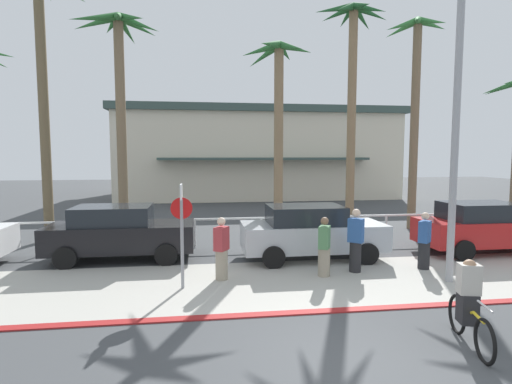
% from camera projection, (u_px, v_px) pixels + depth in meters
% --- Properties ---
extents(ground_plane, '(80.00, 80.00, 0.00)m').
position_uv_depth(ground_plane, '(256.00, 237.00, 16.06)').
color(ground_plane, '#424447').
extents(sidewalk_strip, '(44.00, 4.00, 0.02)m').
position_uv_depth(sidewalk_strip, '(287.00, 282.00, 10.34)').
color(sidewalk_strip, '#ADAAA0').
rests_on(sidewalk_strip, ground).
extents(curb_paint, '(44.00, 0.24, 0.03)m').
position_uv_depth(curb_paint, '(307.00, 312.00, 8.36)').
color(curb_paint, maroon).
rests_on(curb_paint, ground).
extents(building_backdrop, '(21.06, 12.41, 6.74)m').
position_uv_depth(building_backdrop, '(254.00, 153.00, 33.32)').
color(building_backdrop, beige).
rests_on(building_backdrop, ground).
extents(rail_fence, '(23.74, 0.08, 1.04)m').
position_uv_depth(rail_fence, '(261.00, 222.00, 14.50)').
color(rail_fence, white).
rests_on(rail_fence, ground).
extents(stop_sign_bike_lane, '(0.52, 0.56, 2.56)m').
position_uv_depth(stop_sign_bike_lane, '(182.00, 221.00, 9.71)').
color(stop_sign_bike_lane, gray).
rests_on(stop_sign_bike_lane, ground).
extents(streetlight_curb, '(0.24, 2.54, 7.50)m').
position_uv_depth(streetlight_curb, '(462.00, 113.00, 9.79)').
color(streetlight_curb, '#9EA0A5').
rests_on(streetlight_curb, ground).
extents(palm_tree_1, '(3.01, 2.85, 9.84)m').
position_uv_depth(palm_tree_1, '(42.00, 49.00, 14.87)').
color(palm_tree_1, brown).
rests_on(palm_tree_1, ground).
extents(palm_tree_2, '(3.31, 3.78, 8.44)m').
position_uv_depth(palm_tree_2, '(119.00, 68.00, 14.93)').
color(palm_tree_2, '#756047').
rests_on(palm_tree_2, ground).
extents(palm_tree_3, '(2.79, 3.49, 7.63)m').
position_uv_depth(palm_tree_3, '(277.00, 97.00, 15.72)').
color(palm_tree_3, '#846B4C').
rests_on(palm_tree_3, ground).
extents(palm_tree_4, '(3.14, 3.31, 9.43)m').
position_uv_depth(palm_tree_4, '(352.00, 65.00, 16.66)').
color(palm_tree_4, '#846B4C').
rests_on(palm_tree_4, ground).
extents(palm_tree_5, '(2.75, 3.17, 9.10)m').
position_uv_depth(palm_tree_5, '(415.00, 82.00, 17.45)').
color(palm_tree_5, '#756047').
rests_on(palm_tree_5, ground).
extents(car_black_1, '(4.40, 2.02, 1.69)m').
position_uv_depth(car_black_1, '(120.00, 232.00, 12.53)').
color(car_black_1, black).
rests_on(car_black_1, ground).
extents(car_silver_2, '(4.40, 2.02, 1.69)m').
position_uv_depth(car_silver_2, '(311.00, 232.00, 12.62)').
color(car_silver_2, '#B2B7BC').
rests_on(car_silver_2, ground).
extents(car_red_3, '(4.40, 2.02, 1.69)m').
position_uv_depth(car_red_3, '(484.00, 227.00, 13.43)').
color(car_red_3, red).
rests_on(car_red_3, ground).
extents(cyclist_yellow_0, '(0.48, 1.79, 1.50)m').
position_uv_depth(cyclist_yellow_0, '(469.00, 305.00, 6.94)').
color(cyclist_yellow_0, black).
rests_on(cyclist_yellow_0, ground).
extents(pedestrian_0, '(0.43, 0.48, 1.61)m').
position_uv_depth(pedestrian_0, '(324.00, 250.00, 10.78)').
color(pedestrian_0, gray).
rests_on(pedestrian_0, ground).
extents(pedestrian_1, '(0.47, 0.45, 1.78)m').
position_uv_depth(pedestrian_1, '(356.00, 243.00, 11.17)').
color(pedestrian_1, '#232326').
rests_on(pedestrian_1, ground).
extents(pedestrian_2, '(0.44, 0.48, 1.65)m').
position_uv_depth(pedestrian_2, '(222.00, 251.00, 10.48)').
color(pedestrian_2, gray).
rests_on(pedestrian_2, ground).
extents(pedestrian_3, '(0.47, 0.47, 1.64)m').
position_uv_depth(pedestrian_3, '(424.00, 243.00, 11.48)').
color(pedestrian_3, '#232326').
rests_on(pedestrian_3, ground).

